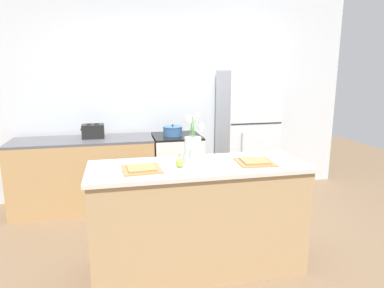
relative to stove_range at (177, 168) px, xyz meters
name	(u,v)px	position (x,y,z in m)	size (l,w,h in m)	color
ground_plane	(198,267)	(-0.10, -1.60, -0.44)	(10.00, 10.00, 0.00)	brown
back_wall	(164,96)	(-0.10, 0.40, 0.91)	(5.20, 0.08, 2.70)	silver
kitchen_island	(198,217)	(-0.10, -1.60, 0.03)	(1.80, 0.66, 0.94)	tan
back_counter	(85,174)	(-1.16, 0.00, 0.00)	(1.68, 0.60, 0.88)	tan
stove_range	(177,168)	(0.00, 0.00, 0.00)	(0.60, 0.61, 0.88)	silver
refrigerator	(246,135)	(0.95, 0.00, 0.41)	(0.68, 0.67, 1.70)	silver
flower_vase	(193,146)	(-0.13, -1.54, 0.64)	(0.16, 0.18, 0.43)	silver
pear_figurine	(180,162)	(-0.27, -1.64, 0.54)	(0.07, 0.07, 0.11)	#9EBC47
plate_setting_left	(141,169)	(-0.57, -1.65, 0.51)	(0.32, 0.32, 0.02)	olive
plate_setting_right	(255,162)	(0.37, -1.65, 0.51)	(0.32, 0.32, 0.02)	olive
toaster	(93,131)	(-1.03, 0.04, 0.53)	(0.28, 0.18, 0.17)	black
cooking_pot	(173,131)	(-0.05, -0.01, 0.50)	(0.25, 0.25, 0.14)	#386093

